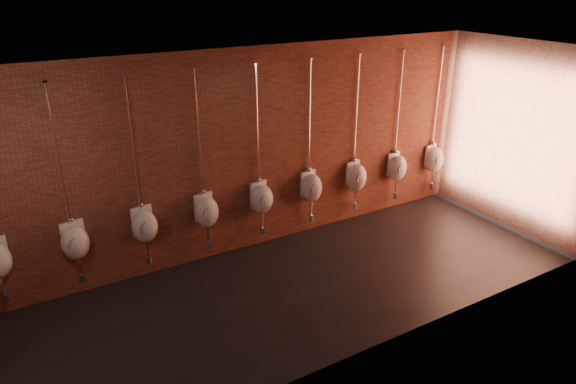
# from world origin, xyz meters

# --- Properties ---
(ground) EXTENTS (8.50, 8.50, 0.00)m
(ground) POSITION_xyz_m (0.00, 0.00, 0.00)
(ground) COLOR black
(ground) RESTS_ON ground
(room_shell) EXTENTS (8.54, 3.04, 3.22)m
(room_shell) POSITION_xyz_m (0.00, 0.00, 2.01)
(room_shell) COLOR black
(room_shell) RESTS_ON ground
(urinal_1) EXTENTS (0.43, 0.39, 2.72)m
(urinal_1) POSITION_xyz_m (-2.67, 1.37, 0.87)
(urinal_1) COLOR white
(urinal_1) RESTS_ON ground
(urinal_2) EXTENTS (0.43, 0.39, 2.72)m
(urinal_2) POSITION_xyz_m (-1.73, 1.37, 0.87)
(urinal_2) COLOR white
(urinal_2) RESTS_ON ground
(urinal_3) EXTENTS (0.43, 0.39, 2.72)m
(urinal_3) POSITION_xyz_m (-0.80, 1.37, 0.87)
(urinal_3) COLOR white
(urinal_3) RESTS_ON ground
(urinal_4) EXTENTS (0.43, 0.39, 2.72)m
(urinal_4) POSITION_xyz_m (0.14, 1.37, 0.87)
(urinal_4) COLOR white
(urinal_4) RESTS_ON ground
(urinal_5) EXTENTS (0.43, 0.39, 2.72)m
(urinal_5) POSITION_xyz_m (1.08, 1.37, 0.87)
(urinal_5) COLOR white
(urinal_5) RESTS_ON ground
(urinal_6) EXTENTS (0.43, 0.39, 2.72)m
(urinal_6) POSITION_xyz_m (2.01, 1.37, 0.87)
(urinal_6) COLOR white
(urinal_6) RESTS_ON ground
(urinal_7) EXTENTS (0.43, 0.39, 2.72)m
(urinal_7) POSITION_xyz_m (2.95, 1.37, 0.87)
(urinal_7) COLOR white
(urinal_7) RESTS_ON ground
(urinal_8) EXTENTS (0.43, 0.39, 2.72)m
(urinal_8) POSITION_xyz_m (3.88, 1.37, 0.87)
(urinal_8) COLOR white
(urinal_8) RESTS_ON ground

